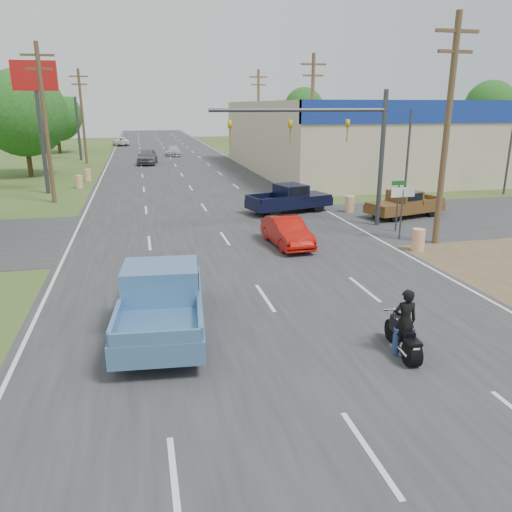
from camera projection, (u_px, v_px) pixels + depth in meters
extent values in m
plane|color=#394D1F|center=(369.00, 453.00, 9.29)|extent=(200.00, 200.00, 0.00)
cube|color=#2D2D30|center=(182.00, 175.00, 46.59)|extent=(15.00, 180.00, 0.02)
cube|color=#2D2D30|center=(219.00, 229.00, 26.08)|extent=(120.00, 10.00, 0.02)
cube|color=brown|center=(506.00, 259.00, 21.00)|extent=(8.00, 18.00, 0.01)
cube|color=#B7A88C|center=(485.00, 134.00, 52.57)|extent=(50.00, 28.00, 6.60)
cylinder|color=#4C3823|center=(446.00, 134.00, 22.03)|extent=(0.28, 0.28, 10.00)
cube|color=#4C3823|center=(457.00, 31.00, 20.82)|extent=(2.00, 0.14, 0.14)
cube|color=#4C3823|center=(455.00, 51.00, 21.05)|extent=(1.60, 0.14, 0.14)
cylinder|color=#4C3823|center=(312.00, 122.00, 38.81)|extent=(0.28, 0.28, 10.00)
cube|color=#4C3823|center=(314.00, 64.00, 37.60)|extent=(2.00, 0.14, 0.14)
cube|color=#4C3823|center=(313.00, 76.00, 37.83)|extent=(1.60, 0.14, 0.14)
cylinder|color=#4C3823|center=(258.00, 117.00, 55.60)|extent=(0.28, 0.28, 10.00)
cube|color=#4C3823|center=(258.00, 77.00, 54.38)|extent=(2.00, 0.14, 0.14)
cube|color=#4C3823|center=(258.00, 85.00, 54.61)|extent=(1.60, 0.14, 0.14)
cylinder|color=#4C3823|center=(46.00, 125.00, 31.90)|extent=(0.28, 0.28, 10.00)
cube|color=#4C3823|center=(37.00, 55.00, 30.68)|extent=(2.00, 0.14, 0.14)
cube|color=#4C3823|center=(39.00, 69.00, 30.92)|extent=(1.60, 0.14, 0.14)
cylinder|color=#4C3823|center=(83.00, 117.00, 54.28)|extent=(0.28, 0.28, 10.00)
cube|color=#4C3823|center=(79.00, 76.00, 53.06)|extent=(2.00, 0.14, 0.14)
cube|color=#4C3823|center=(79.00, 84.00, 53.29)|extent=(1.60, 0.14, 0.14)
cylinder|color=#422D19|center=(29.00, 159.00, 45.06)|extent=(0.44, 0.44, 3.24)
sphere|color=#154B17|center=(23.00, 113.00, 43.92)|extent=(7.56, 7.56, 7.56)
cylinder|color=#422D19|center=(59.00, 142.00, 67.34)|extent=(0.44, 0.44, 2.88)
sphere|color=#154B17|center=(56.00, 115.00, 66.32)|extent=(6.72, 6.72, 6.72)
cylinder|color=#422D19|center=(487.00, 132.00, 85.97)|extent=(0.44, 0.44, 3.60)
sphere|color=#154B17|center=(490.00, 106.00, 84.69)|extent=(8.40, 8.40, 8.40)
cylinder|color=#422D19|center=(303.00, 128.00, 103.88)|extent=(0.44, 0.44, 3.42)
sphere|color=#154B17|center=(304.00, 107.00, 102.68)|extent=(7.98, 7.98, 7.98)
cylinder|color=orange|center=(418.00, 240.00, 22.07)|extent=(0.56, 0.56, 1.00)
cylinder|color=orange|center=(350.00, 204.00, 30.09)|extent=(0.56, 0.56, 1.00)
cylinder|color=orange|center=(79.00, 182.00, 39.01)|extent=(0.56, 0.56, 1.00)
cylinder|color=orange|center=(88.00, 175.00, 42.81)|extent=(0.56, 0.56, 1.00)
cylinder|color=#3F3F44|center=(41.00, 131.00, 35.56)|extent=(0.30, 0.30, 9.00)
cube|color=#B21414|center=(34.00, 76.00, 34.49)|extent=(3.00, 0.35, 2.00)
cylinder|color=#3F3F44|center=(77.00, 121.00, 57.93)|extent=(0.30, 0.30, 9.00)
cube|color=white|center=(74.00, 87.00, 56.86)|extent=(3.00, 0.35, 2.00)
cylinder|color=#3F3F44|center=(401.00, 215.00, 23.78)|extent=(0.08, 0.08, 2.40)
cube|color=white|center=(403.00, 192.00, 23.46)|extent=(1.20, 0.05, 0.45)
cylinder|color=#3F3F44|center=(397.00, 209.00, 25.31)|extent=(0.08, 0.08, 2.40)
cube|color=#0C591E|center=(399.00, 183.00, 24.93)|extent=(0.80, 0.04, 0.22)
cylinder|color=#3F3F44|center=(381.00, 160.00, 25.98)|extent=(0.24, 0.24, 7.00)
cylinder|color=#3F3F44|center=(300.00, 110.00, 24.28)|extent=(9.00, 0.18, 0.18)
imported|color=gold|center=(348.00, 119.00, 24.95)|extent=(0.18, 0.40, 1.10)
imported|color=gold|center=(290.00, 120.00, 24.30)|extent=(0.18, 0.40, 1.10)
imported|color=gold|center=(230.00, 120.00, 23.65)|extent=(0.18, 0.40, 1.10)
imported|color=#A30E07|center=(287.00, 232.00, 22.85)|extent=(1.61, 4.02, 1.30)
cylinder|color=black|center=(412.00, 354.00, 12.34)|extent=(0.36, 0.65, 0.62)
cylinder|color=black|center=(391.00, 330.00, 13.64)|extent=(0.17, 0.63, 0.62)
cube|color=black|center=(401.00, 332.00, 12.93)|extent=(0.32, 1.15, 0.28)
cube|color=black|center=(398.00, 321.00, 13.10)|extent=(0.29, 0.54, 0.21)
cube|color=black|center=(406.00, 331.00, 12.62)|extent=(0.33, 0.54, 0.09)
cylinder|color=white|center=(395.00, 309.00, 13.31)|extent=(0.62, 0.11, 0.05)
cube|color=white|center=(416.00, 350.00, 12.08)|extent=(0.17, 0.04, 0.11)
imported|color=black|center=(405.00, 325.00, 12.71)|extent=(0.66, 0.47, 1.71)
cylinder|color=black|center=(135.00, 295.00, 15.78)|extent=(0.42, 0.93, 0.90)
cylinder|color=black|center=(195.00, 292.00, 16.02)|extent=(0.42, 0.93, 0.90)
cylinder|color=black|center=(121.00, 346.00, 12.44)|extent=(0.42, 0.93, 0.90)
cylinder|color=black|center=(197.00, 342.00, 12.68)|extent=(0.42, 0.93, 0.90)
cube|color=#4E7AA8|center=(162.00, 308.00, 14.16)|extent=(2.79, 6.04, 0.59)
cube|color=#4E7AA8|center=(164.00, 276.00, 15.72)|extent=(2.34, 2.42, 0.20)
cube|color=#4E7AA8|center=(161.00, 281.00, 14.05)|extent=(2.23, 1.94, 0.96)
cube|color=black|center=(161.00, 275.00, 14.00)|extent=(2.24, 1.60, 0.51)
cube|color=#4E7AA8|center=(155.00, 338.00, 11.30)|extent=(2.07, 0.28, 0.34)
cylinder|color=black|center=(303.00, 202.00, 31.54)|extent=(0.83, 0.49, 0.78)
cylinder|color=black|center=(318.00, 206.00, 30.15)|extent=(0.83, 0.49, 0.78)
cylinder|color=black|center=(260.00, 206.00, 30.14)|extent=(0.83, 0.49, 0.78)
cylinder|color=black|center=(274.00, 211.00, 28.75)|extent=(0.83, 0.49, 0.78)
cube|color=black|center=(289.00, 202.00, 30.08)|extent=(5.43, 3.25, 0.51)
cube|color=black|center=(310.00, 195.00, 30.69)|extent=(2.36, 2.31, 0.18)
cube|color=black|center=(291.00, 191.00, 29.94)|extent=(1.95, 2.15, 0.83)
cube|color=black|center=(291.00, 189.00, 29.89)|extent=(1.67, 2.10, 0.44)
cube|color=black|center=(253.00, 200.00, 28.83)|extent=(0.56, 1.76, 0.29)
cylinder|color=black|center=(395.00, 216.00, 27.64)|extent=(0.76, 0.44, 0.72)
cylinder|color=black|center=(377.00, 211.00, 28.91)|extent=(0.76, 0.44, 0.72)
cylinder|color=black|center=(432.00, 211.00, 28.90)|extent=(0.76, 0.44, 0.72)
cylinder|color=black|center=(413.00, 206.00, 30.17)|extent=(0.76, 0.44, 0.72)
cube|color=brown|center=(405.00, 207.00, 28.85)|extent=(4.97, 2.94, 0.47)
cube|color=brown|center=(387.00, 205.00, 28.13)|extent=(2.15, 2.10, 0.16)
cube|color=brown|center=(404.00, 197.00, 28.63)|extent=(1.78, 1.96, 0.76)
cube|color=black|center=(405.00, 195.00, 28.59)|extent=(1.52, 1.92, 0.40)
cube|color=brown|center=(434.00, 198.00, 29.77)|extent=(0.49, 1.61, 0.27)
imported|color=#5B5A5F|center=(147.00, 157.00, 54.76)|extent=(2.54, 5.06, 1.66)
imported|color=silver|center=(174.00, 151.00, 64.07)|extent=(1.87, 4.36, 1.25)
imported|color=white|center=(121.00, 141.00, 80.63)|extent=(2.90, 5.06, 1.33)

